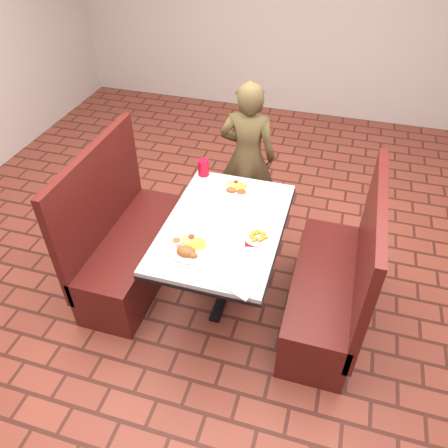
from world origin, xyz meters
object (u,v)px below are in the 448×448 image
Objects in this scene: red_tumbler at (203,168)px; booth_bench_left at (128,246)px; dining_table at (224,234)px; plantain_plate at (258,237)px; booth_bench_right at (331,289)px; far_dinner_plate at (236,187)px; diner_person at (247,157)px; near_dinner_plate at (190,246)px.

booth_bench_left is at bearing -130.23° from red_tumbler.
dining_table is 6.53× the size of plantain_plate.
far_dinner_plate is (-0.82, 0.42, 0.44)m from booth_bench_right.
booth_bench_right is 0.70m from plantain_plate.
dining_table is at bearing 180.00° from booth_bench_right.
booth_bench_right is 4.92× the size of far_dinner_plate.
dining_table is 4.97× the size of far_dinner_plate.
plantain_plate is at bearing 104.95° from diner_person.
dining_table is 0.86m from booth_bench_right.
red_tumbler reaches higher than near_dinner_plate.
booth_bench_right reaches higher than plantain_plate.
diner_person is at bearing 87.58° from near_dinner_plate.
near_dinner_plate is (-0.94, -0.31, 0.45)m from booth_bench_right.
red_tumbler reaches higher than dining_table.
red_tumbler is (-0.31, 0.13, 0.04)m from far_dinner_plate.
dining_table is at bearing 92.25° from diner_person.
near_dinner_plate is (-0.14, -0.31, 0.13)m from dining_table.
booth_bench_left is at bearing 180.00° from booth_bench_right.
plantain_plate is (1.06, -0.08, 0.43)m from booth_bench_left.
near_dinner_plate is 1.57× the size of plantain_plate.
far_dinner_plate is (0.77, 0.42, 0.44)m from booth_bench_left.
diner_person reaches higher than far_dinner_plate.
booth_bench_right is at bearing -27.09° from far_dinner_plate.
booth_bench_right is (1.60, 0.00, 0.00)m from booth_bench_left.
booth_bench_right is 1.39m from diner_person.
diner_person is (-0.88, 1.01, 0.36)m from booth_bench_right.
booth_bench_right is 9.15× the size of red_tumbler.
red_tumbler is at bearing 49.77° from booth_bench_left.
far_dinner_plate is at bearing 152.91° from booth_bench_right.
booth_bench_left is 1.60m from booth_bench_right.
diner_person is (0.71, 1.01, 0.36)m from booth_bench_left.
far_dinner_plate is (0.11, 0.73, -0.01)m from near_dinner_plate.
booth_bench_right is 1.09m from near_dinner_plate.
booth_bench_left is 1.29m from diner_person.
plantain_plate is at bearing -46.66° from red_tumbler.
diner_person is 0.54m from red_tumbler.
booth_bench_right is 4.11× the size of near_dinner_plate.
booth_bench_left is (-0.80, 0.00, -0.32)m from dining_table.
dining_table is 0.86m from booth_bench_left.
red_tumbler is at bearing 102.63° from near_dinner_plate.
red_tumbler is (-0.33, 0.55, 0.16)m from dining_table.
far_dinner_plate is 1.31× the size of plantain_plate.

